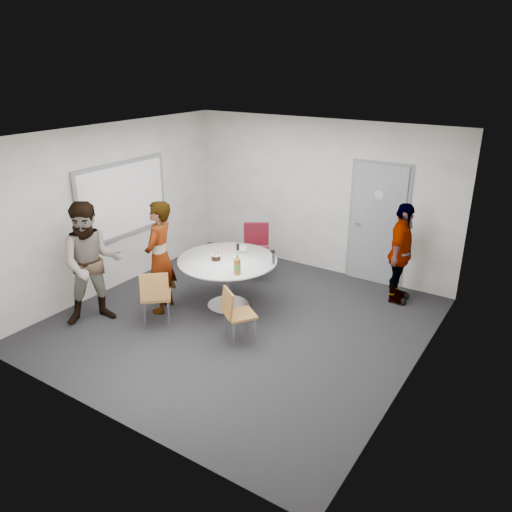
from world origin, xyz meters
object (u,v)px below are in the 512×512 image
Objects in this scene: person_main at (160,257)px; chair_far at (256,244)px; chair_near_right at (235,311)px; table at (228,266)px; person_left at (92,263)px; door at (377,225)px; chair_near_left at (155,293)px; whiteboard at (123,200)px; person_right at (401,254)px.

chair_far is at bearing 145.91° from person_main.
table is at bearing 164.98° from chair_near_right.
person_left reaches higher than table.
door is at bearing 54.64° from table.
door is 2.44× the size of chair_near_left.
table is at bearing -125.36° from door.
chair_near_left is at bearing -133.24° from chair_near_right.
chair_near_right is 1.55m from person_main.
whiteboard is (-3.56, -2.28, 0.42)m from door.
person_right is (0.59, -0.53, -0.22)m from door.
door reaches higher than whiteboard.
table is (2.03, 0.13, -0.77)m from whiteboard.
person_right is at bearing 108.93° from person_main.
person_right is at bearing 4.95° from chair_near_left.
person_right is (2.12, 1.62, 0.13)m from table.
chair_far is at bearing 93.29° from person_right.
person_left is (-0.57, -0.78, 0.04)m from person_main.
chair_near_left is at bearing 53.11° from chair_far.
chair_far is at bearing 150.45° from chair_near_right.
whiteboard is 4.55m from person_right.
table is 1.90× the size of chair_near_right.
door reaches higher than person_right.
person_main reaches higher than chair_near_left.
chair_near_right is 0.46× the size of person_main.
person_left is at bearing 36.25° from chair_far.
whiteboard is 1.55m from person_left.
person_left is at bearing -134.09° from table.
table is 0.83× the size of person_left.
chair_far is (-0.29, 1.22, -0.08)m from table.
person_main reaches higher than chair_far.
person_right is (1.43, 2.44, 0.33)m from chair_near_right.
chair_far is 0.53× the size of person_left.
door is 3.85m from chair_near_left.
door reaches higher than person_main.
chair_near_left is 3.77m from person_right.
chair_near_right is at bearing -49.81° from table.
whiteboard reaches higher than chair_far.
chair_near_left is (-0.51, -1.07, -0.15)m from table.
chair_near_left is (-2.04, -3.23, -0.50)m from door.
door is 1.23× the size of person_main.
person_left reaches higher than chair_far.
whiteboard is 1.26× the size of table.
chair_near_left reaches higher than chair_near_right.
door is 1.40× the size of table.
chair_far is 0.60× the size of person_right.
person_main is at bearing -141.64° from table.
chair_far is (-1.82, -0.93, -0.43)m from door.
chair_near_right is 2.18m from person_left.
chair_far is (-0.98, 2.04, 0.11)m from chair_near_right.
person_left is (-1.08, -2.64, 0.31)m from chair_far.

